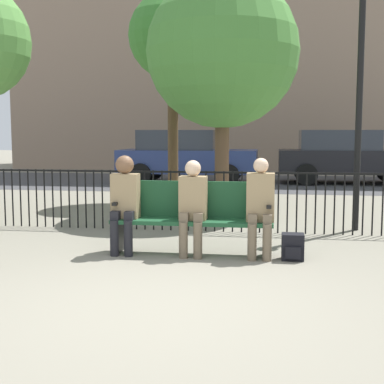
{
  "coord_description": "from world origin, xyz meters",
  "views": [
    {
      "loc": [
        0.97,
        -4.55,
        1.54
      ],
      "look_at": [
        0.0,
        2.06,
        0.8
      ],
      "focal_mm": 50.0,
      "sensor_mm": 36.0,
      "label": 1
    }
  ],
  "objects": [
    {
      "name": "tree_0",
      "position": [
        -1.19,
        7.23,
        3.61
      ],
      "size": [
        1.93,
        1.93,
        4.62
      ],
      "color": "#4C3823",
      "rests_on": "ground"
    },
    {
      "name": "backpack",
      "position": [
        1.26,
        1.94,
        0.16
      ],
      "size": [
        0.27,
        0.26,
        0.32
      ],
      "color": "black",
      "rests_on": "ground"
    },
    {
      "name": "tree_2",
      "position": [
        0.03,
        5.82,
        3.07
      ],
      "size": [
        2.91,
        2.91,
        4.54
      ],
      "color": "brown",
      "rests_on": "ground"
    },
    {
      "name": "street_surface",
      "position": [
        0.0,
        12.0,
        0.0
      ],
      "size": [
        24.0,
        6.0,
        0.01
      ],
      "color": "#3D3D3F",
      "rests_on": "ground"
    },
    {
      "name": "seated_person_1",
      "position": [
        0.01,
        2.01,
        0.67
      ],
      "size": [
        0.34,
        0.39,
        1.2
      ],
      "color": "brown",
      "rests_on": "ground"
    },
    {
      "name": "seated_person_0",
      "position": [
        -0.86,
        2.01,
        0.71
      ],
      "size": [
        0.34,
        0.39,
        1.26
      ],
      "color": "black",
      "rests_on": "ground"
    },
    {
      "name": "park_bench",
      "position": [
        0.0,
        2.14,
        0.5
      ],
      "size": [
        2.04,
        0.45,
        0.92
      ],
      "color": "#194728",
      "rests_on": "ground"
    },
    {
      "name": "seated_person_2",
      "position": [
        0.86,
        2.01,
        0.68
      ],
      "size": [
        0.34,
        0.39,
        1.24
      ],
      "color": "brown",
      "rests_on": "ground"
    },
    {
      "name": "ground_plane",
      "position": [
        0.0,
        0.0,
        0.0
      ],
      "size": [
        80.0,
        80.0,
        0.0
      ],
      "primitive_type": "plane",
      "color": "gray"
    },
    {
      "name": "parked_car_0",
      "position": [
        3.23,
        12.2,
        0.84
      ],
      "size": [
        4.2,
        1.94,
        1.62
      ],
      "color": "black",
      "rests_on": "ground"
    },
    {
      "name": "fence_railing",
      "position": [
        -0.02,
        3.69,
        0.56
      ],
      "size": [
        9.01,
        0.03,
        0.95
      ],
      "color": "black",
      "rests_on": "ground"
    },
    {
      "name": "parked_car_1",
      "position": [
        -1.63,
        11.7,
        0.84
      ],
      "size": [
        4.2,
        1.94,
        1.62
      ],
      "color": "navy",
      "rests_on": "ground"
    },
    {
      "name": "lamp_post",
      "position": [
        2.32,
        4.13,
        2.54
      ],
      "size": [
        0.28,
        0.28,
        3.87
      ],
      "color": "black",
      "rests_on": "ground"
    }
  ]
}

